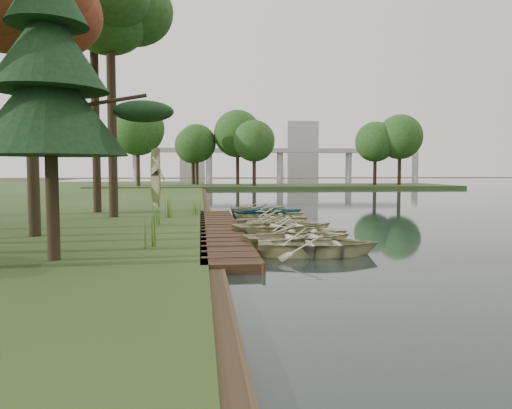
{
  "coord_description": "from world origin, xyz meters",
  "views": [
    {
      "loc": [
        -2.37,
        -19.96,
        2.6
      ],
      "look_at": [
        -0.05,
        0.89,
        1.13
      ],
      "focal_mm": 35.0,
      "sensor_mm": 36.0,
      "label": 1
    }
  ],
  "objects": [
    {
      "name": "tree_6",
      "position": [
        -7.94,
        7.74,
        9.99
      ],
      "size": [
        4.47,
        4.47,
        11.71
      ],
      "color": "black",
      "rests_on": "bank"
    },
    {
      "name": "pine_tree",
      "position": [
        -6.11,
        -6.88,
        5.0
      ],
      "size": [
        3.8,
        3.8,
        7.76
      ],
      "color": "black",
      "rests_on": "bank"
    },
    {
      "name": "boardwalk",
      "position": [
        -1.6,
        0.0,
        0.15
      ],
      "size": [
        1.6,
        16.0,
        0.3
      ],
      "primitive_type": "cube",
      "color": "#372315",
      "rests_on": "ground"
    },
    {
      "name": "rowboat_1",
      "position": [
        0.86,
        -3.84,
        0.43
      ],
      "size": [
        4.03,
        3.14,
        0.77
      ],
      "primitive_type": "imported",
      "rotation": [
        0.0,
        0.0,
        1.71
      ],
      "color": "#C3BE8E",
      "rests_on": "water"
    },
    {
      "name": "rowboat_6",
      "position": [
        1.18,
        3.58,
        0.38
      ],
      "size": [
        3.83,
        3.36,
        0.66
      ],
      "primitive_type": "imported",
      "rotation": [
        0.0,
        0.0,
        1.16
      ],
      "color": "#C3BE8E",
      "rests_on": "water"
    },
    {
      "name": "rowboat_3",
      "position": [
        0.87,
        -0.89,
        0.46
      ],
      "size": [
        4.48,
        3.58,
        0.83
      ],
      "primitive_type": "imported",
      "rotation": [
        0.0,
        0.0,
        1.77
      ],
      "color": "#C3BE8E",
      "rests_on": "water"
    },
    {
      "name": "rowboat_8",
      "position": [
        1.23,
        5.96,
        0.46
      ],
      "size": [
        4.59,
        3.87,
        0.81
      ],
      "primitive_type": "imported",
      "rotation": [
        0.0,
        0.0,
        1.88
      ],
      "color": "#2C717A",
      "rests_on": "water"
    },
    {
      "name": "building_a",
      "position": [
        30.0,
        140.0,
        9.0
      ],
      "size": [
        10.0,
        8.0,
        18.0
      ],
      "primitive_type": "cube",
      "color": "#A5A5A0",
      "rests_on": "ground"
    },
    {
      "name": "bridge",
      "position": [
        12.31,
        120.0,
        7.08
      ],
      "size": [
        95.9,
        4.0,
        8.6
      ],
      "color": "#A5A5A0",
      "rests_on": "ground"
    },
    {
      "name": "reeds_3",
      "position": [
        -2.6,
        5.93,
        0.73
      ],
      "size": [
        0.6,
        0.6,
        0.87
      ],
      "primitive_type": "cone",
      "color": "#3F661E",
      "rests_on": "bank"
    },
    {
      "name": "rowboat_10",
      "position": [
        1.05,
        9.27,
        0.38
      ],
      "size": [
        3.58,
        2.83,
        0.67
      ],
      "primitive_type": "imported",
      "rotation": [
        0.0,
        0.0,
        1.75
      ],
      "color": "#C3BE8E",
      "rests_on": "water"
    },
    {
      "name": "rowboat_9",
      "position": [
        1.14,
        7.54,
        0.42
      ],
      "size": [
        4.1,
        3.34,
        0.75
      ],
      "primitive_type": "imported",
      "rotation": [
        0.0,
        0.0,
        1.34
      ],
      "color": "#C3BE8E",
      "rests_on": "water"
    },
    {
      "name": "stored_rowboat",
      "position": [
        -4.73,
        8.28,
        0.67
      ],
      "size": [
        3.57,
        2.57,
        0.73
      ],
      "primitive_type": "imported",
      "rotation": [
        3.14,
        0.0,
        1.59
      ],
      "color": "#C3BE8E",
      "rests_on": "bank"
    },
    {
      "name": "rowboat_5",
      "position": [
        0.71,
        1.74,
        0.39
      ],
      "size": [
        3.84,
        3.28,
        0.67
      ],
      "primitive_type": "imported",
      "rotation": [
        0.0,
        0.0,
        1.23
      ],
      "color": "#C3BE8E",
      "rests_on": "water"
    },
    {
      "name": "rowboat_0",
      "position": [
        1.11,
        -5.46,
        0.43
      ],
      "size": [
        3.89,
        2.94,
        0.76
      ],
      "primitive_type": "imported",
      "rotation": [
        0.0,
        0.0,
        1.48
      ],
      "color": "#C3BE8E",
      "rests_on": "water"
    },
    {
      "name": "far_trees",
      "position": [
        4.67,
        50.0,
        6.43
      ],
      "size": [
        45.6,
        5.6,
        8.8
      ],
      "color": "black",
      "rests_on": "peninsula"
    },
    {
      "name": "reeds_2",
      "position": [
        -3.91,
        4.23,
        0.79
      ],
      "size": [
        0.6,
        0.6,
        0.99
      ],
      "primitive_type": "cone",
      "color": "#3F661E",
      "rests_on": "bank"
    },
    {
      "name": "reeds_0",
      "position": [
        -3.83,
        -5.04,
        0.8
      ],
      "size": [
        0.6,
        0.6,
        1.0
      ],
      "primitive_type": "cone",
      "color": "#3F661E",
      "rests_on": "bank"
    },
    {
      "name": "building_b",
      "position": [
        -5.0,
        145.0,
        6.0
      ],
      "size": [
        8.0,
        8.0,
        12.0
      ],
      "primitive_type": "cube",
      "color": "#A5A5A0",
      "rests_on": "ground"
    },
    {
      "name": "rowboat_2",
      "position": [
        1.11,
        -2.19,
        0.43
      ],
      "size": [
        4.31,
        3.7,
        0.75
      ],
      "primitive_type": "imported",
      "rotation": [
        0.0,
        0.0,
        1.21
      ],
      "color": "#C3BE8E",
      "rests_on": "water"
    },
    {
      "name": "rowboat_7",
      "position": [
        1.07,
        4.78,
        0.42
      ],
      "size": [
        3.74,
        2.79,
        0.74
      ],
      "primitive_type": "imported",
      "rotation": [
        0.0,
        0.0,
        1.64
      ],
      "color": "#C3BE8E",
      "rests_on": "water"
    },
    {
      "name": "ground",
      "position": [
        0.0,
        0.0,
        0.0
      ],
      "size": [
        300.0,
        300.0,
        0.0
      ],
      "primitive_type": "plane",
      "color": "#3D2F1D"
    },
    {
      "name": "peninsula",
      "position": [
        8.0,
        50.0,
        0.23
      ],
      "size": [
        50.0,
        14.0,
        0.45
      ],
      "primitive_type": "cube",
      "color": "#2E421D",
      "rests_on": "ground"
    },
    {
      "name": "rowboat_4",
      "position": [
        1.19,
        0.3,
        0.41
      ],
      "size": [
        3.94,
        3.18,
        0.72
      ],
      "primitive_type": "imported",
      "rotation": [
        0.0,
        0.0,
        1.35
      ],
      "color": "#C3BE8E",
      "rests_on": "water"
    },
    {
      "name": "reeds_1",
      "position": [
        -4.36,
        1.11,
        0.79
      ],
      "size": [
        0.6,
        0.6,
        0.98
      ],
      "primitive_type": "cone",
      "color": "#3F661E",
      "rests_on": "bank"
    },
    {
      "name": "tree_4",
      "position": [
        -6.58,
        4.78,
        9.78
      ],
      "size": [
        3.72,
        3.72,
        11.25
      ],
      "color": "black",
      "rests_on": "bank"
    }
  ]
}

